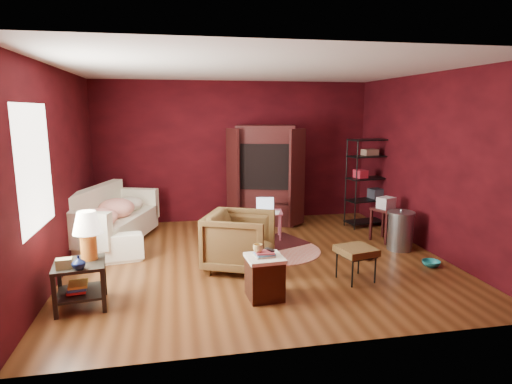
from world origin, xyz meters
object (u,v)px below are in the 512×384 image
(armchair, at_px, (239,238))
(side_table, at_px, (84,250))
(laptop_desk, at_px, (265,214))
(tv_armoire, at_px, (266,173))
(wire_shelving, at_px, (369,179))
(hamper, at_px, (265,276))
(sofa, at_px, (113,221))

(armchair, relative_size, side_table, 0.82)
(armchair, bearing_deg, laptop_desk, -2.75)
(laptop_desk, relative_size, tv_armoire, 0.37)
(armchair, distance_m, wire_shelving, 3.38)
(side_table, xyz_separation_m, hamper, (2.06, -0.23, -0.38))
(sofa, height_order, tv_armoire, tv_armoire)
(hamper, xyz_separation_m, tv_armoire, (0.73, 3.39, 0.74))
(wire_shelving, bearing_deg, side_table, -162.14)
(tv_armoire, bearing_deg, armchair, -94.08)
(sofa, distance_m, armchair, 2.44)
(laptop_desk, distance_m, tv_armoire, 1.20)
(sofa, xyz_separation_m, side_table, (-0.00, -2.29, 0.25))
(sofa, xyz_separation_m, tv_armoire, (2.80, 0.87, 0.60))
(tv_armoire, bearing_deg, wire_shelving, 0.30)
(sofa, bearing_deg, laptop_desk, -102.56)
(side_table, height_order, hamper, side_table)
(tv_armoire, bearing_deg, hamper, -85.95)
(armchair, xyz_separation_m, wire_shelving, (2.80, 1.83, 0.48))
(wire_shelving, bearing_deg, hamper, -144.09)
(laptop_desk, xyz_separation_m, wire_shelving, (2.14, 0.49, 0.49))
(sofa, relative_size, tv_armoire, 1.07)
(hamper, bearing_deg, laptop_desk, 77.78)
(hamper, bearing_deg, side_table, 173.51)
(laptop_desk, relative_size, wire_shelving, 0.42)
(hamper, distance_m, laptop_desk, 2.42)
(side_table, height_order, laptop_desk, side_table)
(laptop_desk, height_order, wire_shelving, wire_shelving)
(sofa, relative_size, hamper, 3.46)
(armchair, distance_m, hamper, 1.04)
(sofa, xyz_separation_m, armchair, (1.91, -1.51, 0.04))
(laptop_desk, height_order, tv_armoire, tv_armoire)
(sofa, xyz_separation_m, laptop_desk, (2.57, -0.16, 0.04))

